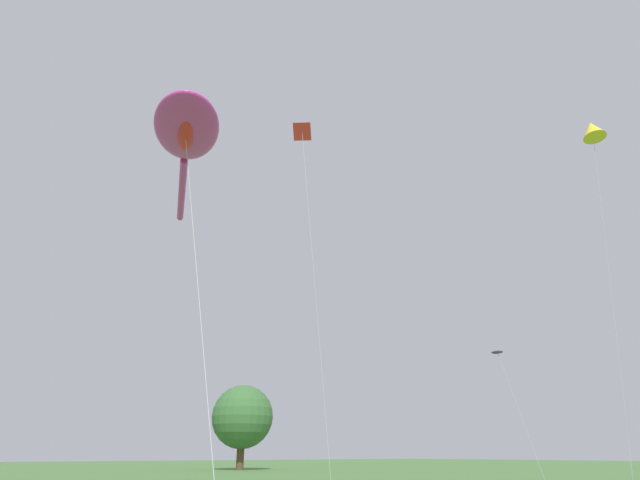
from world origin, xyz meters
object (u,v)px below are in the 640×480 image
at_px(big_show_kite, 186,133).
at_px(small_kite_bird_shape, 303,147).
at_px(small_kite_diamond_red, 592,131).
at_px(tree_oak_right, 242,417).
at_px(small_kite_streamer_purple, 499,357).

distance_m(big_show_kite, small_kite_bird_shape, 6.06).
xyz_separation_m(small_kite_diamond_red, tree_oak_right, (11.93, 51.71, -8.49)).
bearing_deg(big_show_kite, small_kite_bird_shape, 101.29).
height_order(big_show_kite, tree_oak_right, big_show_kite).
bearing_deg(tree_oak_right, small_kite_diamond_red, -102.99).
distance_m(small_kite_diamond_red, small_kite_streamer_purple, 10.66).
height_order(small_kite_diamond_red, tree_oak_right, small_kite_diamond_red).
relative_size(small_kite_diamond_red, tree_oak_right, 1.52).
xyz_separation_m(small_kite_diamond_red, small_kite_bird_shape, (-7.61, 10.81, 1.92)).
bearing_deg(small_kite_bird_shape, big_show_kite, 121.76).
bearing_deg(small_kite_bird_shape, tree_oak_right, 15.66).
xyz_separation_m(small_kite_bird_shape, tree_oak_right, (19.53, 40.90, -10.40)).
xyz_separation_m(small_kite_streamer_purple, small_kite_bird_shape, (-7.56, 4.77, 10.70)).
height_order(big_show_kite, small_kite_diamond_red, big_show_kite).
bearing_deg(big_show_kite, small_kite_streamer_purple, 87.58).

